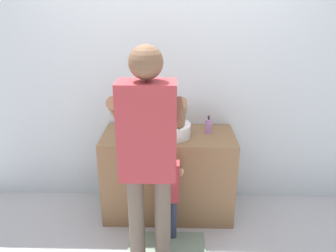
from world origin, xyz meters
TOP-DOWN VIEW (x-y plane):
  - ground_plane at (0.00, 0.00)m, footprint 14.00×14.00m
  - back_wall at (0.00, 0.62)m, footprint 4.40×0.08m
  - vanity_cabinet at (0.00, 0.30)m, footprint 1.19×0.54m
  - sink_basin at (0.00, 0.28)m, footprint 0.40×0.40m
  - faucet at (0.00, 0.52)m, footprint 0.18×0.14m
  - toothbrush_cup at (-0.38, 0.34)m, footprint 0.07×0.07m
  - soap_bottle at (0.36, 0.35)m, footprint 0.06×0.06m
  - bath_mat at (0.00, -0.25)m, footprint 0.64×0.40m
  - child_toddler at (0.00, -0.10)m, footprint 0.26×0.26m
  - adult_parent at (-0.12, -0.38)m, footprint 0.52×0.55m

SIDE VIEW (x-z plane):
  - ground_plane at x=0.00m, z-range 0.00..0.00m
  - bath_mat at x=0.00m, z-range 0.00..0.02m
  - vanity_cabinet at x=0.00m, z-range 0.00..0.80m
  - child_toddler at x=0.00m, z-range 0.08..0.94m
  - toothbrush_cup at x=-0.38m, z-range 0.75..0.96m
  - sink_basin at x=0.00m, z-range 0.80..0.91m
  - soap_bottle at x=0.36m, z-range 0.79..0.95m
  - faucet at x=0.00m, z-range 0.79..0.97m
  - adult_parent at x=-0.12m, z-range 0.17..1.85m
  - back_wall at x=0.00m, z-range 0.00..2.70m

